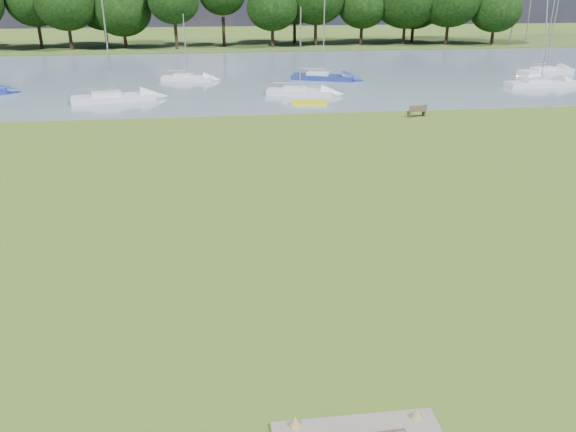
{
  "coord_description": "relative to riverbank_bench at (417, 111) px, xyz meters",
  "views": [
    {
      "loc": [
        -3.02,
        -23.3,
        10.44
      ],
      "look_at": [
        -0.35,
        -2.0,
        1.24
      ],
      "focal_mm": 35.0,
      "sensor_mm": 36.0,
      "label": 1
    }
  ],
  "objects": [
    {
      "name": "sailboat_3",
      "position": [
        -19.02,
        19.21,
        0.0
      ],
      "size": [
        5.64,
        2.46,
        6.82
      ],
      "rotation": [
        0.0,
        0.0,
        -0.18
      ],
      "color": "silver",
      "rests_on": "river"
    },
    {
      "name": "sailboat_2",
      "position": [
        -25.21,
        9.11,
        0.09
      ],
      "size": [
        7.47,
        3.4,
        10.09
      ],
      "rotation": [
        0.0,
        0.0,
        0.2
      ],
      "color": "silver",
      "rests_on": "river"
    },
    {
      "name": "sailboat_4",
      "position": [
        -8.12,
        9.98,
        0.02
      ],
      "size": [
        6.53,
        3.36,
        7.86
      ],
      "rotation": [
        0.0,
        0.0,
        -0.27
      ],
      "color": "silver",
      "rests_on": "river"
    },
    {
      "name": "sailboat_7",
      "position": [
        16.87,
        11.31,
        0.02
      ],
      "size": [
        7.11,
        2.29,
        8.87
      ],
      "rotation": [
        0.0,
        0.0,
        0.05
      ],
      "color": "silver",
      "rests_on": "river"
    },
    {
      "name": "tree_line",
      "position": [
        -25.71,
        48.32,
        6.23
      ],
      "size": [
        117.21,
        9.28,
        11.23
      ],
      "color": "black",
      "rests_on": "far_bank"
    },
    {
      "name": "kayak",
      "position": [
        -7.84,
        5.67,
        -0.28
      ],
      "size": [
        3.2,
        1.18,
        0.31
      ],
      "primitive_type": "cube",
      "rotation": [
        0.0,
        0.0,
        -0.14
      ],
      "color": "#E2D906",
      "rests_on": "river"
    },
    {
      "name": "river",
      "position": [
        -12.81,
        22.32,
        -0.48
      ],
      "size": [
        220.0,
        40.0,
        0.1
      ],
      "primitive_type": "cube",
      "color": "gray",
      "rests_on": "ground"
    },
    {
      "name": "sailboat_0",
      "position": [
        -4.46,
        17.94,
        0.05
      ],
      "size": [
        6.9,
        4.12,
        8.77
      ],
      "rotation": [
        0.0,
        0.0,
        -0.36
      ],
      "color": "navy",
      "rests_on": "river"
    },
    {
      "name": "ground",
      "position": [
        -12.81,
        -19.68,
        -0.48
      ],
      "size": [
        220.0,
        220.0,
        0.0
      ],
      "primitive_type": "plane",
      "color": "olive"
    },
    {
      "name": "riverbank_bench",
      "position": [
        0.0,
        0.0,
        0.0
      ],
      "size": [
        1.62,
        0.73,
        0.97
      ],
      "rotation": [
        0.0,
        0.0,
        0.17
      ],
      "color": "brown",
      "rests_on": "ground"
    },
    {
      "name": "far_bank",
      "position": [
        -12.81,
        52.32,
        -0.48
      ],
      "size": [
        220.0,
        20.0,
        0.4
      ],
      "primitive_type": "cube",
      "color": "#4C6626",
      "rests_on": "ground"
    },
    {
      "name": "sailboat_6",
      "position": [
        21.57,
        18.33,
        0.1
      ],
      "size": [
        7.16,
        3.73,
        9.16
      ],
      "rotation": [
        0.0,
        0.0,
        0.27
      ],
      "color": "silver",
      "rests_on": "river"
    }
  ]
}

